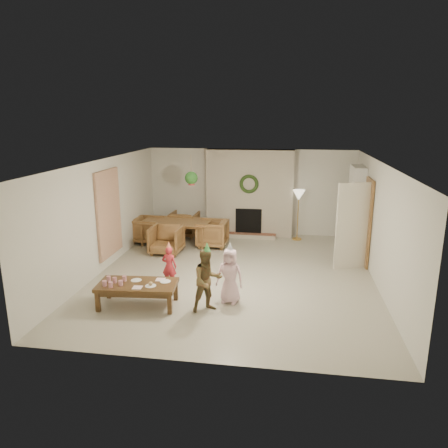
% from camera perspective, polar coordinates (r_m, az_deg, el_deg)
% --- Properties ---
extents(floor, '(7.00, 7.00, 0.00)m').
position_cam_1_polar(floor, '(9.46, 1.43, -6.84)').
color(floor, '#B7B29E').
rests_on(floor, ground).
extents(ceiling, '(7.00, 7.00, 0.00)m').
position_cam_1_polar(ceiling, '(8.86, 1.53, 8.39)').
color(ceiling, white).
rests_on(ceiling, wall_back).
extents(wall_back, '(7.00, 0.00, 7.00)m').
position_cam_1_polar(wall_back, '(12.49, 3.56, 4.36)').
color(wall_back, silver).
rests_on(wall_back, floor).
extents(wall_front, '(7.00, 0.00, 7.00)m').
position_cam_1_polar(wall_front, '(5.79, -3.04, -7.77)').
color(wall_front, silver).
rests_on(wall_front, floor).
extents(wall_left, '(0.00, 7.00, 7.00)m').
position_cam_1_polar(wall_left, '(9.91, -15.99, 1.15)').
color(wall_left, silver).
rests_on(wall_left, floor).
extents(wall_right, '(0.00, 7.00, 7.00)m').
position_cam_1_polar(wall_right, '(9.21, 20.34, -0.20)').
color(wall_right, silver).
rests_on(wall_right, floor).
extents(fireplace_mass, '(2.50, 0.40, 2.50)m').
position_cam_1_polar(fireplace_mass, '(12.29, 3.48, 4.20)').
color(fireplace_mass, '#502015').
rests_on(fireplace_mass, floor).
extents(fireplace_hearth, '(1.60, 0.30, 0.12)m').
position_cam_1_polar(fireplace_hearth, '(12.22, 3.23, -1.59)').
color(fireplace_hearth, maroon).
rests_on(fireplace_hearth, floor).
extents(fireplace_firebox, '(0.75, 0.12, 0.75)m').
position_cam_1_polar(fireplace_firebox, '(12.28, 3.34, 0.38)').
color(fireplace_firebox, black).
rests_on(fireplace_firebox, floor).
extents(fireplace_wreath, '(0.54, 0.10, 0.54)m').
position_cam_1_polar(fireplace_wreath, '(12.01, 3.39, 5.41)').
color(fireplace_wreath, '#213C16').
rests_on(fireplace_wreath, fireplace_mass).
extents(floor_lamp_base, '(0.27, 0.27, 0.03)m').
position_cam_1_polar(floor_lamp_base, '(12.23, 9.81, -1.99)').
color(floor_lamp_base, gold).
rests_on(floor_lamp_base, floor).
extents(floor_lamp_post, '(0.03, 0.03, 1.28)m').
position_cam_1_polar(floor_lamp_post, '(12.07, 9.94, 0.98)').
color(floor_lamp_post, gold).
rests_on(floor_lamp_post, floor).
extents(floor_lamp_shade, '(0.34, 0.34, 0.29)m').
position_cam_1_polar(floor_lamp_shade, '(11.94, 10.07, 3.86)').
color(floor_lamp_shade, beige).
rests_on(floor_lamp_shade, floor_lamp_post).
extents(bookshelf_carcass, '(0.30, 1.00, 2.20)m').
position_cam_1_polar(bookshelf_carcass, '(11.42, 17.31, 1.99)').
color(bookshelf_carcass, white).
rests_on(bookshelf_carcass, floor).
extents(bookshelf_shelf_a, '(0.30, 0.92, 0.03)m').
position_cam_1_polar(bookshelf_shelf_a, '(11.56, 16.97, -1.15)').
color(bookshelf_shelf_a, white).
rests_on(bookshelf_shelf_a, bookshelf_carcass).
extents(bookshelf_shelf_b, '(0.30, 0.92, 0.03)m').
position_cam_1_polar(bookshelf_shelf_b, '(11.47, 17.12, 0.78)').
color(bookshelf_shelf_b, white).
rests_on(bookshelf_shelf_b, bookshelf_carcass).
extents(bookshelf_shelf_c, '(0.30, 0.92, 0.03)m').
position_cam_1_polar(bookshelf_shelf_c, '(11.38, 17.27, 2.74)').
color(bookshelf_shelf_c, white).
rests_on(bookshelf_shelf_c, bookshelf_carcass).
extents(bookshelf_shelf_d, '(0.30, 0.92, 0.03)m').
position_cam_1_polar(bookshelf_shelf_d, '(11.31, 17.42, 4.72)').
color(bookshelf_shelf_d, white).
rests_on(bookshelf_shelf_d, bookshelf_carcass).
extents(books_row_lower, '(0.20, 0.40, 0.24)m').
position_cam_1_polar(books_row_lower, '(11.38, 17.03, -0.66)').
color(books_row_lower, '#B93822').
rests_on(books_row_lower, bookshelf_shelf_a).
extents(books_row_mid, '(0.20, 0.44, 0.24)m').
position_cam_1_polar(books_row_mid, '(11.48, 17.04, 1.52)').
color(books_row_mid, '#2A449B').
rests_on(books_row_mid, bookshelf_shelf_b).
extents(books_row_upper, '(0.20, 0.36, 0.22)m').
position_cam_1_polar(books_row_upper, '(11.26, 17.29, 3.29)').
color(books_row_upper, gold).
rests_on(books_row_upper, bookshelf_shelf_c).
extents(door_frame, '(0.05, 0.86, 2.04)m').
position_cam_1_polar(door_frame, '(10.40, 18.77, 0.24)').
color(door_frame, brown).
rests_on(door_frame, floor).
extents(door_leaf, '(0.77, 0.32, 2.00)m').
position_cam_1_polar(door_leaf, '(9.98, 16.96, -0.32)').
color(door_leaf, beige).
rests_on(door_leaf, floor).
extents(curtain_panel, '(0.06, 1.20, 2.00)m').
position_cam_1_polar(curtain_panel, '(10.07, -15.31, 1.40)').
color(curtain_panel, beige).
rests_on(curtain_panel, wall_left).
extents(dining_table, '(1.89, 1.11, 0.65)m').
position_cam_1_polar(dining_table, '(11.61, -6.50, -1.17)').
color(dining_table, brown).
rests_on(dining_table, floor).
extents(dining_chair_near, '(0.80, 0.82, 0.72)m').
position_cam_1_polar(dining_chair_near, '(10.86, -7.79, -2.13)').
color(dining_chair_near, brown).
rests_on(dining_chair_near, floor).
extents(dining_chair_far, '(0.80, 0.82, 0.72)m').
position_cam_1_polar(dining_chair_far, '(12.35, -5.38, -0.01)').
color(dining_chair_far, brown).
rests_on(dining_chair_far, floor).
extents(dining_chair_left, '(0.82, 0.80, 0.72)m').
position_cam_1_polar(dining_chair_left, '(11.87, -10.27, -0.79)').
color(dining_chair_left, brown).
rests_on(dining_chair_left, floor).
extents(dining_chair_right, '(0.82, 0.80, 0.72)m').
position_cam_1_polar(dining_chair_right, '(11.34, -1.58, -1.27)').
color(dining_chair_right, brown).
rests_on(dining_chair_right, floor).
extents(hanging_plant_cord, '(0.01, 0.01, 0.70)m').
position_cam_1_polar(hanging_plant_cord, '(10.60, -4.47, 7.45)').
color(hanging_plant_cord, tan).
rests_on(hanging_plant_cord, ceiling).
extents(hanging_plant_pot, '(0.16, 0.16, 0.12)m').
position_cam_1_polar(hanging_plant_pot, '(10.65, -4.43, 5.59)').
color(hanging_plant_pot, maroon).
rests_on(hanging_plant_pot, hanging_plant_cord).
extents(hanging_plant_foliage, '(0.32, 0.32, 0.32)m').
position_cam_1_polar(hanging_plant_foliage, '(10.63, -4.44, 6.22)').
color(hanging_plant_foliage, '#1E501A').
rests_on(hanging_plant_foliage, hanging_plant_pot).
extents(coffee_table_top, '(1.50, 0.84, 0.07)m').
position_cam_1_polar(coffee_table_top, '(8.01, -11.62, -8.06)').
color(coffee_table_top, '#4F351A').
rests_on(coffee_table_top, floor).
extents(coffee_table_apron, '(1.38, 0.72, 0.09)m').
position_cam_1_polar(coffee_table_apron, '(8.04, -11.60, -8.57)').
color(coffee_table_apron, '#4F351A').
rests_on(coffee_table_apron, floor).
extents(coffee_leg_fl, '(0.08, 0.08, 0.38)m').
position_cam_1_polar(coffee_leg_fl, '(8.04, -16.68, -10.03)').
color(coffee_leg_fl, '#4F351A').
rests_on(coffee_leg_fl, floor).
extents(coffee_leg_fr, '(0.08, 0.08, 0.38)m').
position_cam_1_polar(coffee_leg_fr, '(7.69, -7.34, -10.66)').
color(coffee_leg_fr, '#4F351A').
rests_on(coffee_leg_fr, floor).
extents(coffee_leg_bl, '(0.08, 0.08, 0.38)m').
position_cam_1_polar(coffee_leg_bl, '(8.54, -15.30, -8.43)').
color(coffee_leg_bl, '#4F351A').
rests_on(coffee_leg_bl, floor).
extents(coffee_leg_br, '(0.08, 0.08, 0.38)m').
position_cam_1_polar(coffee_leg_br, '(8.21, -6.54, -8.94)').
color(coffee_leg_br, '#4F351A').
rests_on(coffee_leg_br, floor).
extents(cup_a, '(0.08, 0.08, 0.10)m').
position_cam_1_polar(cup_a, '(8.00, -15.84, -7.72)').
color(cup_a, white).
rests_on(cup_a, coffee_table_top).
extents(cup_b, '(0.08, 0.08, 0.10)m').
position_cam_1_polar(cup_b, '(8.19, -15.32, -7.14)').
color(cup_b, white).
rests_on(cup_b, coffee_table_top).
extents(cup_c, '(0.08, 0.08, 0.10)m').
position_cam_1_polar(cup_c, '(7.91, -15.06, -7.93)').
color(cup_c, white).
rests_on(cup_c, coffee_table_top).
extents(cup_d, '(0.08, 0.08, 0.10)m').
position_cam_1_polar(cup_d, '(8.10, -14.55, -7.34)').
color(cup_d, white).
rests_on(cup_d, coffee_table_top).
extents(cup_e, '(0.08, 0.08, 0.10)m').
position_cam_1_polar(cup_e, '(7.94, -13.78, -7.76)').
color(cup_e, white).
rests_on(cup_e, coffee_table_top).
extents(cup_f, '(0.08, 0.08, 0.10)m').
position_cam_1_polar(cup_f, '(8.13, -13.31, -7.17)').
color(cup_f, white).
rests_on(cup_f, coffee_table_top).
extents(plate_a, '(0.22, 0.22, 0.01)m').
position_cam_1_polar(plate_a, '(8.13, -11.77, -7.44)').
color(plate_a, white).
rests_on(plate_a, coffee_table_top).
extents(plate_b, '(0.22, 0.22, 0.01)m').
position_cam_1_polar(plate_b, '(7.83, -9.88, -8.22)').
color(plate_b, white).
rests_on(plate_b, coffee_table_top).
extents(plate_c, '(0.22, 0.22, 0.01)m').
position_cam_1_polar(plate_c, '(7.98, -7.94, -7.69)').
color(plate_c, white).
rests_on(plate_c, coffee_table_top).
extents(food_scoop, '(0.08, 0.08, 0.08)m').
position_cam_1_polar(food_scoop, '(7.81, -9.89, -7.93)').
color(food_scoop, tan).
rests_on(food_scoop, plate_b).
extents(napkin_left, '(0.18, 0.18, 0.01)m').
position_cam_1_polar(napkin_left, '(7.80, -11.63, -8.39)').
color(napkin_left, '#FFBBC6').
rests_on(napkin_left, coffee_table_top).
extents(napkin_right, '(0.18, 0.18, 0.01)m').
position_cam_1_polar(napkin_right, '(8.08, -8.58, -7.43)').
color(napkin_right, '#FFBBC6').
rests_on(napkin_right, coffee_table_top).
extents(child_red, '(0.32, 0.22, 0.85)m').
position_cam_1_polar(child_red, '(8.79, -7.40, -5.70)').
color(child_red, red).
rests_on(child_red, floor).
extents(party_hat_red, '(0.15, 0.15, 0.16)m').
position_cam_1_polar(party_hat_red, '(8.64, -7.50, -2.81)').
color(party_hat_red, gold).
rests_on(party_hat_red, child_red).
extents(child_plaid, '(0.71, 0.67, 1.16)m').
position_cam_1_polar(child_plaid, '(7.60, -2.26, -7.64)').
color(child_plaid, brown).
rests_on(child_plaid, floor).
extents(party_hat_plaid, '(0.16, 0.16, 0.19)m').
position_cam_1_polar(party_hat_plaid, '(7.39, -2.31, -3.17)').
color(party_hat_plaid, '#4EB758').
rests_on(party_hat_plaid, child_plaid).
extents(child_pink, '(0.56, 0.42, 1.06)m').
position_cam_1_polar(child_pink, '(7.95, 0.80, -7.01)').
color(child_pink, '#FBC9D8').
rests_on(child_pink, floor).
extents(party_hat_pink, '(0.18, 0.18, 0.19)m').
position_cam_1_polar(party_hat_pink, '(7.76, 0.81, -3.09)').
color(party_hat_pink, silver).
rests_on(party_hat_pink, child_pink).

